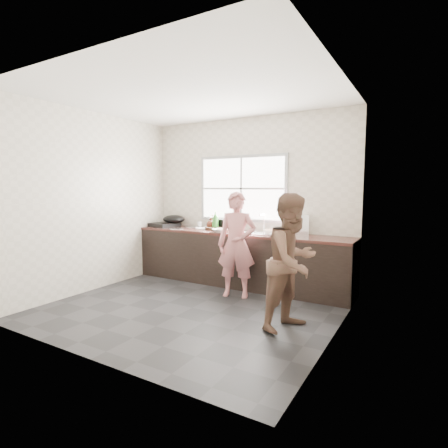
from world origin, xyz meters
The scene contains 30 objects.
floor centered at (0.00, 0.00, -0.01)m, with size 3.60×3.20×0.01m, color #242427.
ceiling centered at (0.00, 0.00, 2.71)m, with size 3.60×3.20×0.01m, color silver.
wall_back centered at (0.00, 1.60, 1.35)m, with size 3.60×0.01×2.70m, color beige.
wall_left centered at (-1.80, 0.00, 1.35)m, with size 0.01×3.20×2.70m, color silver.
wall_right centered at (1.80, 0.00, 1.35)m, with size 0.01×3.20×2.70m, color silver.
wall_front centered at (0.00, -1.60, 1.35)m, with size 3.60×0.01×2.70m, color silver.
cabinet centered at (0.00, 1.29, 0.41)m, with size 3.60×0.62×0.82m, color black.
countertop centered at (0.00, 1.29, 0.84)m, with size 3.60×0.64×0.04m, color #381C17.
sink centered at (0.35, 1.29, 0.86)m, with size 0.55×0.45×0.02m, color silver.
faucet centered at (0.35, 1.49, 1.01)m, with size 0.02×0.02×0.30m, color silver.
window_frame centered at (-0.10, 1.59, 1.55)m, with size 1.60×0.05×1.10m, color #9EA0A5.
window_glazing centered at (-0.10, 1.57, 1.55)m, with size 1.50×0.01×1.00m, color white.
woman centered at (0.26, 0.73, 0.71)m, with size 0.52×0.34×1.41m, color #D37F80.
person_side centered at (1.34, 0.02, 0.75)m, with size 0.73×0.57×1.51m, color brown.
cutting_board centered at (-0.47, 1.43, 0.88)m, with size 0.44×0.44×0.04m, color black.
cleaver centered at (-0.34, 1.21, 0.90)m, with size 0.18×0.09×0.01m, color silver.
bowl_mince centered at (-0.23, 1.08, 0.89)m, with size 0.23×0.23×0.06m, color white.
bowl_crabs centered at (0.58, 1.24, 0.89)m, with size 0.20×0.20×0.06m, color white.
bowl_held centered at (0.69, 1.08, 0.89)m, with size 0.18×0.18×0.06m, color white.
black_pot centered at (-0.39, 1.52, 0.95)m, with size 0.24×0.24×0.18m, color black.
plate_food centered at (-0.74, 1.33, 0.87)m, with size 0.23×0.23×0.02m, color white.
bottle_green centered at (-0.49, 1.38, 1.02)m, with size 0.12×0.12×0.31m, color #30822A.
bottle_brown_tall centered at (-0.64, 1.52, 0.97)m, with size 0.10×0.10×0.21m, color #3C1E0F.
bottle_brown_short centered at (-0.60, 1.40, 0.95)m, with size 0.14×0.14×0.19m, color #3F1A0F.
glass_jar centered at (-0.88, 1.46, 0.91)m, with size 0.07×0.07×0.11m, color silver.
burner centered at (-1.54, 1.30, 0.89)m, with size 0.43×0.43×0.06m, color black.
wok centered at (-1.39, 1.38, 0.99)m, with size 0.39×0.39×0.15m, color black.
dish_rack centered at (0.85, 1.51, 1.01)m, with size 0.40×0.28×0.30m, color white.
pot_lid_left centered at (-1.11, 1.11, 0.87)m, with size 0.24×0.24×0.01m, color silver.
pot_lid_right centered at (-1.01, 1.42, 0.87)m, with size 0.25×0.25×0.01m, color #A9ACB0.
Camera 1 is at (2.59, -3.61, 1.56)m, focal length 28.00 mm.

